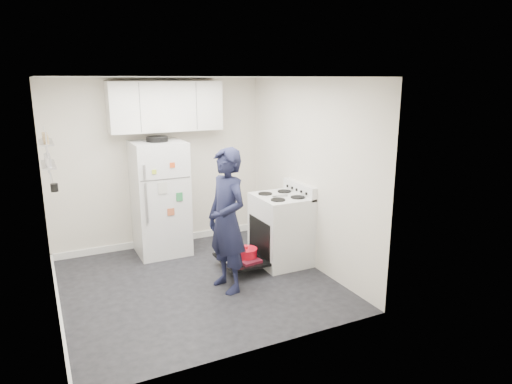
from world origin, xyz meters
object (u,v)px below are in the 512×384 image
open_oven_door (243,257)px  person (227,221)px  refrigerator (160,198)px  electric_range (280,230)px

open_oven_door → person: 0.88m
refrigerator → electric_range: bearing=-39.0°
person → electric_range: bearing=103.5°
electric_range → open_oven_door: size_ratio=1.57×
electric_range → refrigerator: bearing=141.0°
refrigerator → person: size_ratio=0.99×
electric_range → person: bearing=-155.7°
refrigerator → person: 1.58m
electric_range → person: (-0.96, -0.43, 0.39)m
electric_range → open_oven_door: electric_range is taller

